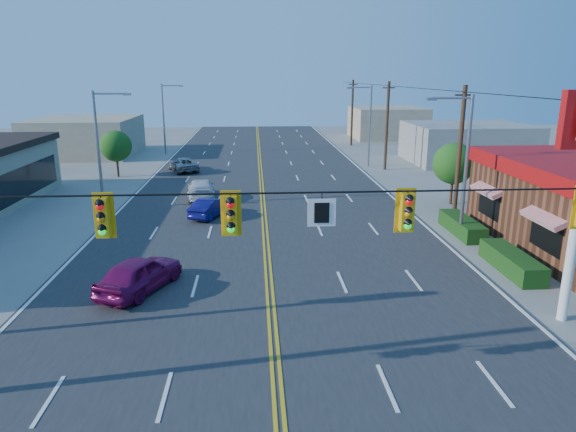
{
  "coord_description": "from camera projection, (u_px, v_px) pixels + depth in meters",
  "views": [
    {
      "loc": [
        -0.55,
        -13.04,
        8.98
      ],
      "look_at": [
        1.06,
        11.49,
        2.2
      ],
      "focal_mm": 32.0,
      "sensor_mm": 36.0,
      "label": 1
    }
  ],
  "objects": [
    {
      "name": "streetlight_sw",
      "position": [
        101.0,
        144.0,
        34.25
      ],
      "size": [
        2.55,
        0.25,
        8.0
      ],
      "color": "gray",
      "rests_on": "ground"
    },
    {
      "name": "car_white",
      "position": [
        201.0,
        190.0,
        38.32
      ],
      "size": [
        2.42,
        5.01,
        1.41
      ],
      "primitive_type": "imported",
      "rotation": [
        0.0,
        0.0,
        3.24
      ],
      "color": "silver",
      "rests_on": "ground"
    },
    {
      "name": "utility_pole_mid",
      "position": [
        387.0,
        126.0,
        49.25
      ],
      "size": [
        0.28,
        0.28,
        8.4
      ],
      "primitive_type": "cylinder",
      "color": "#47301E",
      "rests_on": "ground"
    },
    {
      "name": "car_blue",
      "position": [
        210.0,
        208.0,
        33.28
      ],
      "size": [
        2.69,
        3.96,
        1.24
      ],
      "primitive_type": "imported",
      "rotation": [
        0.0,
        0.0,
        2.73
      ],
      "color": "#0F0F5A",
      "rests_on": "ground"
    },
    {
      "name": "road",
      "position": [
        264.0,
        214.0,
        34.2
      ],
      "size": [
        20.0,
        120.0,
        0.06
      ],
      "primitive_type": "cube",
      "color": "#2D2D30",
      "rests_on": "ground"
    },
    {
      "name": "tree_kfc_rear",
      "position": [
        454.0,
        164.0,
        36.21
      ],
      "size": [
        2.94,
        2.94,
        4.41
      ],
      "color": "#47301E",
      "rests_on": "ground"
    },
    {
      "name": "tree_west",
      "position": [
        116.0,
        146.0,
        46.11
      ],
      "size": [
        2.8,
        2.8,
        4.2
      ],
      "color": "#47301E",
      "rests_on": "ground"
    },
    {
      "name": "streetlight_ne",
      "position": [
        368.0,
        121.0,
        51.01
      ],
      "size": [
        2.55,
        0.25,
        8.0
      ],
      "color": "gray",
      "rests_on": "ground"
    },
    {
      "name": "utility_pole_far",
      "position": [
        352.0,
        113.0,
        66.57
      ],
      "size": [
        0.28,
        0.28,
        8.4
      ],
      "primitive_type": "cylinder",
      "color": "#47301E",
      "rests_on": "ground"
    },
    {
      "name": "ground",
      "position": [
        278.0,
        393.0,
        14.97
      ],
      "size": [
        160.0,
        160.0,
        0.0
      ],
      "primitive_type": "plane",
      "color": "gray",
      "rests_on": "ground"
    },
    {
      "name": "bld_east_mid",
      "position": [
        467.0,
        143.0,
        54.31
      ],
      "size": [
        12.0,
        10.0,
        4.0
      ],
      "primitive_type": "cube",
      "color": "gray",
      "rests_on": "ground"
    },
    {
      "name": "bld_east_far",
      "position": [
        387.0,
        123.0,
        75.23
      ],
      "size": [
        10.0,
        10.0,
        4.4
      ],
      "primitive_type": "cube",
      "color": "tan",
      "rests_on": "ground"
    },
    {
      "name": "car_magenta",
      "position": [
        140.0,
        275.0,
        21.79
      ],
      "size": [
        3.46,
        4.84,
        1.53
      ],
      "primitive_type": "imported",
      "rotation": [
        0.0,
        0.0,
        2.73
      ],
      "color": "#7A0D4D",
      "rests_on": "ground"
    },
    {
      "name": "streetlight_nw",
      "position": [
        165.0,
        115.0,
        59.26
      ],
      "size": [
        2.55,
        0.25,
        8.0
      ],
      "color": "gray",
      "rests_on": "ground"
    },
    {
      "name": "streetlight_se",
      "position": [
        463.0,
        160.0,
        27.92
      ],
      "size": [
        2.55,
        0.25,
        8.0
      ],
      "color": "gray",
      "rests_on": "ground"
    },
    {
      "name": "car_silver",
      "position": [
        183.0,
        165.0,
        49.13
      ],
      "size": [
        3.75,
        5.15,
        1.3
      ],
      "primitive_type": "imported",
      "rotation": [
        0.0,
        0.0,
        3.52
      ],
      "color": "#949599",
      "rests_on": "ground"
    },
    {
      "name": "utility_pole_near",
      "position": [
        459.0,
        154.0,
        31.94
      ],
      "size": [
        0.28,
        0.28,
        8.4
      ],
      "primitive_type": "cylinder",
      "color": "#47301E",
      "rests_on": "ground"
    },
    {
      "name": "bld_west_far",
      "position": [
        86.0,
        136.0,
        59.32
      ],
      "size": [
        11.0,
        12.0,
        4.2
      ],
      "primitive_type": "cube",
      "color": "tan",
      "rests_on": "ground"
    },
    {
      "name": "signal_span",
      "position": [
        272.0,
        234.0,
        13.66
      ],
      "size": [
        24.32,
        0.34,
        9.0
      ],
      "color": "#47301E",
      "rests_on": "ground"
    }
  ]
}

